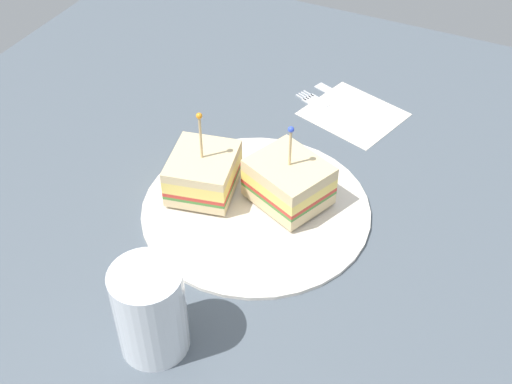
{
  "coord_description": "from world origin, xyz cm",
  "views": [
    {
      "loc": [
        49.94,
        23.98,
        53.36
      ],
      "look_at": [
        0.0,
        0.0,
        2.89
      ],
      "focal_mm": 46.64,
      "sensor_mm": 36.0,
      "label": 1
    }
  ],
  "objects": [
    {
      "name": "sandwich_half_front",
      "position": [
        -2.63,
        2.86,
        3.46
      ],
      "size": [
        9.83,
        10.51,
        10.3
      ],
      "color": "beige",
      "rests_on": "plate"
    },
    {
      "name": "fork",
      "position": [
        -22.72,
        -0.52,
        0.18
      ],
      "size": [
        5.54,
        11.49,
        0.35
      ],
      "color": "silver",
      "rests_on": "ground_plane"
    },
    {
      "name": "napkin",
      "position": [
        -22.89,
        3.81,
        0.07
      ],
      "size": [
        13.77,
        14.57,
        0.15
      ],
      "primitive_type": "cube",
      "rotation": [
        0.0,
        0.0,
        10.7
      ],
      "color": "beige",
      "rests_on": "ground_plane"
    },
    {
      "name": "plate",
      "position": [
        0.0,
        0.0,
        0.45
      ],
      "size": [
        26.4,
        26.4,
        0.89
      ],
      "primitive_type": "cylinder",
      "color": "silver",
      "rests_on": "ground_plane"
    },
    {
      "name": "sandwich_half_back",
      "position": [
        -0.39,
        -6.8,
        3.25
      ],
      "size": [
        9.56,
        8.84,
        10.77
      ],
      "color": "beige",
      "rests_on": "plate"
    },
    {
      "name": "knife",
      "position": [
        -25.67,
        1.44,
        0.18
      ],
      "size": [
        5.13,
        11.53,
        0.35
      ],
      "color": "silver",
      "rests_on": "ground_plane"
    },
    {
      "name": "drink_glass",
      "position": [
        20.56,
        -0.75,
        4.33
      ],
      "size": [
        6.61,
        6.61,
        9.85
      ],
      "color": "silver",
      "rests_on": "ground_plane"
    },
    {
      "name": "ground_plane",
      "position": [
        0.0,
        0.0,
        -1.0
      ],
      "size": [
        101.52,
        101.52,
        2.0
      ],
      "primitive_type": "cube",
      "color": "#4C5660"
    }
  ]
}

